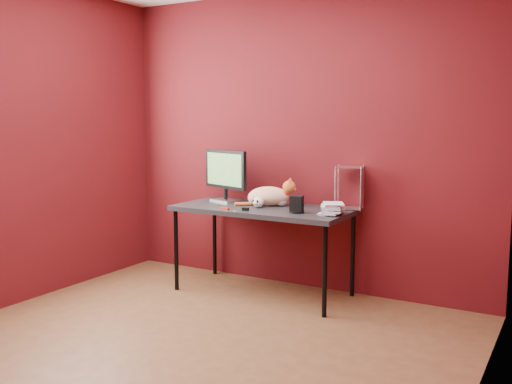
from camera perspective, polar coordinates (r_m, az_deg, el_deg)
The scene contains 11 objects.
room at distance 3.55m, azimuth -8.01°, elevation 6.43°, with size 3.52×3.52×2.61m.
desk at distance 4.84m, azimuth 0.70°, elevation -2.11°, with size 1.50×0.70×0.75m.
monitor at distance 5.14m, azimuth -3.06°, elevation 1.91°, with size 0.52×0.24×0.46m.
cat at distance 4.90m, azimuth 1.35°, elevation -0.39°, with size 0.49×0.31×0.25m.
skull_mug at distance 4.80m, azimuth 0.22°, elevation -1.02°, with size 0.09×0.10×0.09m.
speaker at distance 4.55m, azimuth 4.08°, elevation -1.30°, with size 0.12×0.12×0.14m.
book_stack at distance 4.47m, azimuth 6.80°, elevation 4.29°, with size 0.23×0.25×1.02m.
wire_rack at distance 4.77m, azimuth 9.31°, elevation 0.43°, with size 0.24×0.21×0.36m.
pocket_knife at distance 4.71m, azimuth -3.13°, elevation -1.67°, with size 0.09×0.02×0.02m, color #A81D0C.
black_gadget at distance 4.65m, azimuth -1.06°, elevation -1.73°, with size 0.05×0.03×0.03m, color black.
washer at distance 4.63m, azimuth -1.99°, elevation -1.90°, with size 0.04×0.04×0.00m, color #B9B9BE.
Camera 1 is at (2.17, -2.80, 1.50)m, focal length 40.00 mm.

